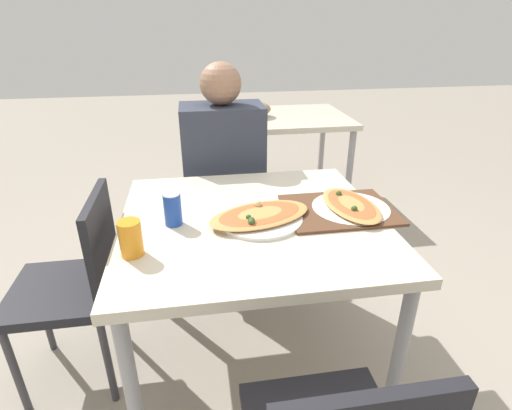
{
  "coord_description": "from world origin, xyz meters",
  "views": [
    {
      "loc": [
        -0.2,
        -1.38,
        1.45
      ],
      "look_at": [
        0.01,
        -0.01,
        0.79
      ],
      "focal_mm": 28.0,
      "sensor_mm": 36.0,
      "label": 1
    }
  ],
  "objects_px": {
    "chair_side_left": "(77,280)",
    "pizza_second": "(351,206)",
    "dining_table": "(252,235)",
    "pizza_main": "(260,216)",
    "chair_far_seated": "(223,192)",
    "soda_can": "(173,209)",
    "person_seated": "(224,159)",
    "drink_glass": "(131,238)"
  },
  "relations": [
    {
      "from": "chair_side_left",
      "to": "pizza_second",
      "type": "xyz_separation_m",
      "value": [
        1.11,
        -0.02,
        0.25
      ]
    },
    {
      "from": "dining_table",
      "to": "pizza_main",
      "type": "xyz_separation_m",
      "value": [
        0.03,
        -0.02,
        0.09
      ]
    },
    {
      "from": "chair_far_seated",
      "to": "pizza_main",
      "type": "relative_size",
      "value": 1.85
    },
    {
      "from": "soda_can",
      "to": "pizza_second",
      "type": "bearing_deg",
      "value": 0.53
    },
    {
      "from": "chair_far_seated",
      "to": "person_seated",
      "type": "bearing_deg",
      "value": 90.0
    },
    {
      "from": "soda_can",
      "to": "drink_glass",
      "type": "xyz_separation_m",
      "value": [
        -0.13,
        -0.2,
        -0.0
      ]
    },
    {
      "from": "chair_side_left",
      "to": "pizza_second",
      "type": "height_order",
      "value": "chair_side_left"
    },
    {
      "from": "dining_table",
      "to": "soda_can",
      "type": "distance_m",
      "value": 0.33
    },
    {
      "from": "dining_table",
      "to": "drink_glass",
      "type": "distance_m",
      "value": 0.49
    },
    {
      "from": "chair_side_left",
      "to": "pizza_main",
      "type": "relative_size",
      "value": 1.85
    },
    {
      "from": "chair_far_seated",
      "to": "soda_can",
      "type": "distance_m",
      "value": 0.9
    },
    {
      "from": "pizza_main",
      "to": "soda_can",
      "type": "xyz_separation_m",
      "value": [
        -0.33,
        0.02,
        0.04
      ]
    },
    {
      "from": "dining_table",
      "to": "chair_side_left",
      "type": "xyz_separation_m",
      "value": [
        -0.71,
        0.03,
        -0.16
      ]
    },
    {
      "from": "pizza_main",
      "to": "pizza_second",
      "type": "bearing_deg",
      "value": 4.49
    },
    {
      "from": "dining_table",
      "to": "person_seated",
      "type": "relative_size",
      "value": 0.82
    },
    {
      "from": "pizza_main",
      "to": "pizza_second",
      "type": "xyz_separation_m",
      "value": [
        0.38,
        0.03,
        -0.0
      ]
    },
    {
      "from": "chair_far_seated",
      "to": "drink_glass",
      "type": "height_order",
      "value": "drink_glass"
    },
    {
      "from": "pizza_main",
      "to": "dining_table",
      "type": "bearing_deg",
      "value": 141.09
    },
    {
      "from": "chair_far_seated",
      "to": "dining_table",
      "type": "bearing_deg",
      "value": 93.8
    },
    {
      "from": "drink_glass",
      "to": "pizza_second",
      "type": "distance_m",
      "value": 0.87
    },
    {
      "from": "chair_side_left",
      "to": "drink_glass",
      "type": "xyz_separation_m",
      "value": [
        0.27,
        -0.22,
        0.3
      ]
    },
    {
      "from": "dining_table",
      "to": "soda_can",
      "type": "height_order",
      "value": "soda_can"
    },
    {
      "from": "dining_table",
      "to": "chair_side_left",
      "type": "height_order",
      "value": "chair_side_left"
    },
    {
      "from": "chair_far_seated",
      "to": "chair_side_left",
      "type": "bearing_deg",
      "value": 50.4
    },
    {
      "from": "dining_table",
      "to": "chair_side_left",
      "type": "bearing_deg",
      "value": 177.97
    },
    {
      "from": "person_seated",
      "to": "chair_side_left",
      "type": "bearing_deg",
      "value": 46.23
    },
    {
      "from": "chair_far_seated",
      "to": "soda_can",
      "type": "xyz_separation_m",
      "value": [
        -0.25,
        -0.81,
        0.3
      ]
    },
    {
      "from": "soda_can",
      "to": "drink_glass",
      "type": "height_order",
      "value": "soda_can"
    },
    {
      "from": "chair_side_left",
      "to": "pizza_main",
      "type": "xyz_separation_m",
      "value": [
        0.73,
        -0.05,
        0.25
      ]
    },
    {
      "from": "person_seated",
      "to": "chair_far_seated",
      "type": "bearing_deg",
      "value": -90.0
    },
    {
      "from": "soda_can",
      "to": "pizza_second",
      "type": "relative_size",
      "value": 0.34
    },
    {
      "from": "pizza_second",
      "to": "dining_table",
      "type": "bearing_deg",
      "value": -178.77
    },
    {
      "from": "person_seated",
      "to": "soda_can",
      "type": "distance_m",
      "value": 0.75
    },
    {
      "from": "soda_can",
      "to": "pizza_second",
      "type": "height_order",
      "value": "soda_can"
    },
    {
      "from": "person_seated",
      "to": "soda_can",
      "type": "xyz_separation_m",
      "value": [
        -0.25,
        -0.7,
        0.05
      ]
    },
    {
      "from": "chair_side_left",
      "to": "drink_glass",
      "type": "distance_m",
      "value": 0.46
    },
    {
      "from": "pizza_main",
      "to": "soda_can",
      "type": "distance_m",
      "value": 0.33
    },
    {
      "from": "pizza_main",
      "to": "drink_glass",
      "type": "distance_m",
      "value": 0.49
    },
    {
      "from": "pizza_main",
      "to": "soda_can",
      "type": "relative_size",
      "value": 3.67
    },
    {
      "from": "dining_table",
      "to": "person_seated",
      "type": "height_order",
      "value": "person_seated"
    },
    {
      "from": "chair_far_seated",
      "to": "pizza_second",
      "type": "xyz_separation_m",
      "value": [
        0.46,
        -0.8,
        0.25
      ]
    },
    {
      "from": "pizza_main",
      "to": "chair_far_seated",
      "type": "bearing_deg",
      "value": 95.49
    }
  ]
}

